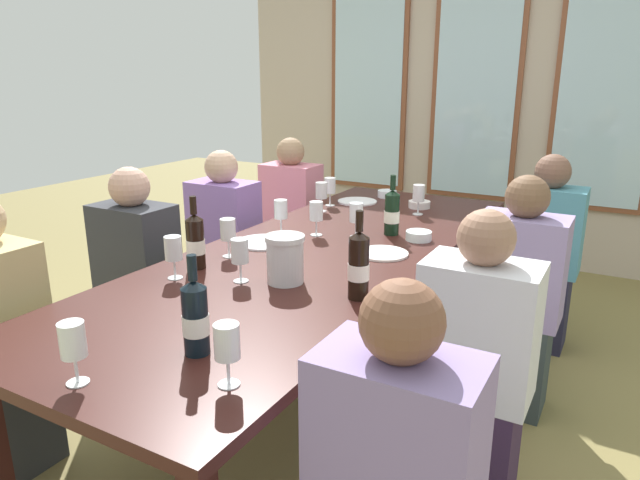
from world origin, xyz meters
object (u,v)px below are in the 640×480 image
Objects in this scene: wine_bottle_2 at (195,317)px; wine_glass_4 at (316,213)px; wine_glass_0 at (330,187)px; wine_glass_8 at (228,231)px; tasting_bowl_0 at (419,236)px; wine_glass_3 at (227,345)px; wine_glass_7 at (173,249)px; wine_glass_10 at (240,252)px; wine_glass_6 at (281,211)px; seated_person_1 at (475,373)px; dining_table at (320,262)px; wine_glass_2 at (356,214)px; metal_pitcher at (285,259)px; wine_bottle_0 at (392,212)px; white_plate_0 at (383,253)px; tasting_bowl_2 at (387,194)px; tasting_bowl_1 at (419,204)px; seated_person_0 at (139,285)px; seated_person_3 at (516,302)px; white_plate_2 at (357,201)px; wine_glass_5 at (321,191)px; wine_glass_1 at (419,194)px; seated_person_6 at (291,222)px; seated_person_7 at (543,258)px; wine_bottle_3 at (195,241)px; wine_bottle_1 at (359,265)px; wine_glass_9 at (73,343)px; seated_person_2 at (225,249)px; white_plate_1 at (263,242)px.

wine_bottle_2 is 1.74× the size of wine_glass_4.
wine_glass_0 is 1.12m from wine_glass_8.
wine_glass_4 reaches higher than tasting_bowl_0.
tasting_bowl_0 is 1.53m from wine_glass_3.
wine_glass_10 is at bearing 21.64° from wine_glass_7.
seated_person_1 reaches higher than wine_glass_6.
wine_bottle_2 is at bearing -80.38° from dining_table.
wine_glass_2 is 0.20m from wine_glass_4.
metal_pitcher is 0.85m from wine_bottle_0.
wine_glass_4 is 0.72m from wine_glass_10.
tasting_bowl_2 reaches higher than white_plate_0.
tasting_bowl_2 reaches higher than tasting_bowl_1.
white_plate_0 is 0.45m from wine_glass_4.
wine_glass_3 is (0.77, -1.98, -0.00)m from wine_glass_0.
white_plate_0 is 1.34× the size of wine_glass_3.
wine_glass_0 is 0.16× the size of seated_person_0.
seated_person_1 is (0.65, 0.67, -0.33)m from wine_bottle_2.
white_plate_0 is at bearing -155.25° from seated_person_3.
wine_glass_6 is (-0.50, 1.21, 0.00)m from wine_bottle_2.
wine_glass_5 reaches higher than white_plate_2.
seated_person_1 is (0.56, -0.47, -0.22)m from white_plate_0.
wine_glass_1 and wine_glass_2 have the same top height.
seated_person_6 and seated_person_7 have the same top height.
metal_pitcher is at bearing -110.41° from white_plate_0.
wine_bottle_3 is (-0.33, -0.47, 0.17)m from dining_table.
wine_glass_2 is at bearing 57.68° from wine_glass_8.
wine_glass_0 is at bearing 122.23° from wine_bottle_1.
wine_glass_9 is at bearing -70.65° from seated_person_6.
tasting_bowl_0 is (0.34, 0.38, 0.08)m from dining_table.
tasting_bowl_1 is 2.39m from wine_glass_9.
seated_person_0 is (-1.24, 0.10, -0.34)m from wine_bottle_1.
white_plate_2 is 1.30× the size of metal_pitcher.
seated_person_7 reaches higher than wine_glass_1.
seated_person_0 is at bearing -90.00° from seated_person_6.
wine_glass_3 is (0.56, -2.38, 0.09)m from tasting_bowl_2.
wine_bottle_3 is at bearing -58.17° from seated_person_2.
wine_glass_1 is 1.00× the size of wine_glass_6.
white_plate_0 is 1.24m from wine_glass_3.
seated_person_0 is (-0.43, -1.17, -0.33)m from wine_glass_0.
tasting_bowl_2 is 0.11× the size of seated_person_2.
metal_pitcher is 1.09× the size of wine_glass_7.
seated_person_3 is (0.43, 0.78, -0.34)m from wine_bottle_1.
tasting_bowl_1 is 0.75× the size of wine_glass_0.
wine_glass_4 is (0.19, 0.68, 0.00)m from wine_bottle_3.
dining_table is 16.66× the size of wine_glass_0.
tasting_bowl_0 is at bearing -58.35° from tasting_bowl_2.
white_plate_1 is at bearing 103.32° from wine_glass_9.
wine_bottle_1 is (0.13, -0.52, 0.12)m from white_plate_0.
wine_glass_5 reaches higher than white_plate_0.
wine_glass_5 is 1.00× the size of wine_glass_8.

